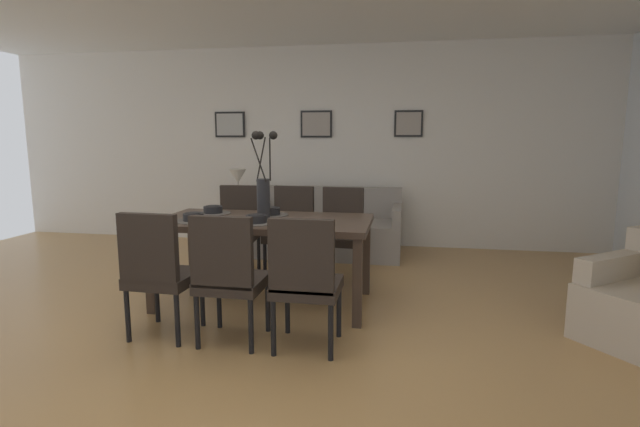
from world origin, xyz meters
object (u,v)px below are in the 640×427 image
dining_chair_near_left (158,269)px  bowl_far_left (256,218)px  centerpiece_vase (263,186)px  framed_picture_left (230,125)px  side_table (239,229)px  table_lamp (238,180)px  dining_chair_mid_left (305,277)px  framed_picture_right (409,124)px  framed_picture_center (316,124)px  dining_chair_far_right (291,227)px  dining_chair_far_left (229,273)px  dining_chair_near_right (238,225)px  dining_chair_mid_right (341,229)px  bowl_far_right (270,211)px  dining_table (264,228)px  sofa (328,231)px  bowl_near_right (213,209)px  bowl_near_left (193,216)px

dining_chair_near_left → bowl_far_left: dining_chair_near_left is taller
centerpiece_vase → framed_picture_left: 2.77m
side_table → table_lamp: size_ratio=1.02×
dining_chair_mid_left → framed_picture_right: (0.65, 3.30, 1.09)m
framed_picture_center → dining_chair_far_right: bearing=-89.2°
dining_chair_far_left → centerpiece_vase: size_ratio=1.25×
framed_picture_center → framed_picture_right: 1.19m
dining_chair_near_right → dining_chair_far_left: (0.55, -1.72, 0.00)m
centerpiece_vase → table_lamp: 2.12m
bowl_far_left → framed_picture_right: framed_picture_right is taller
dining_chair_near_right → dining_chair_mid_right: 1.09m
dining_chair_near_left → bowl_far_right: (0.52, 1.05, 0.27)m
dining_table → framed_picture_right: size_ratio=5.02×
dining_chair_mid_left → sofa: dining_chair_mid_left is taller
centerpiece_vase → framed_picture_center: size_ratio=1.76×
dining_chair_near_left → dining_chair_far_left: size_ratio=1.00×
bowl_near_right → dining_chair_far_left: bearing=-62.9°
dining_chair_mid_right → bowl_near_left: 1.55m
bowl_near_left → table_lamp: size_ratio=0.33×
bowl_near_right → dining_chair_far_right: bearing=50.2°
bowl_near_right → bowl_far_left: (0.54, -0.41, 0.00)m
bowl_near_left → sofa: (0.79, 2.09, -0.50)m
dining_chair_far_left → bowl_far_right: (-0.01, 1.06, 0.27)m
dining_chair_mid_left → framed_picture_right: size_ratio=2.57×
dining_chair_mid_right → bowl_far_right: size_ratio=5.41×
side_table → table_lamp: table_lamp is taller
bowl_near_right → framed_picture_right: 2.94m
dining_table → bowl_far_right: size_ratio=10.59×
table_lamp → framed_picture_left: framed_picture_left is taller
dining_chair_mid_left → side_table: bearing=117.6°
bowl_near_right → framed_picture_left: 2.46m
dining_chair_far_right → side_table: size_ratio=1.77×
bowl_near_right → bowl_far_left: bearing=-37.3°
dining_chair_mid_right → bowl_near_right: bearing=-148.8°
side_table → framed_picture_center: (0.91, 0.52, 1.34)m
dining_chair_mid_right → dining_chair_near_right: bearing=179.9°
dining_table → dining_chair_mid_left: dining_chair_mid_left is taller
dining_chair_near_right → dining_chair_mid_right: bearing=-0.1°
framed_picture_left → bowl_near_right: bearing=-73.6°
dining_chair_mid_left → table_lamp: (-1.45, 2.78, 0.38)m
dining_chair_near_right → framed_picture_left: bearing=112.4°
dining_chair_near_right → bowl_far_right: size_ratio=5.41×
bowl_near_left → centerpiece_vase: bearing=20.9°
bowl_near_left → side_table: bowl_near_left is taller
sofa → framed_picture_right: (0.95, 0.55, 1.32)m
bowl_near_right → bowl_near_left: bearing=-90.0°
dining_chair_mid_left → centerpiece_vase: size_ratio=1.25×
dining_table → bowl_near_right: bowl_near_right is taller
centerpiece_vase → side_table: size_ratio=1.41×
bowl_near_right → framed_picture_right: framed_picture_right is taller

